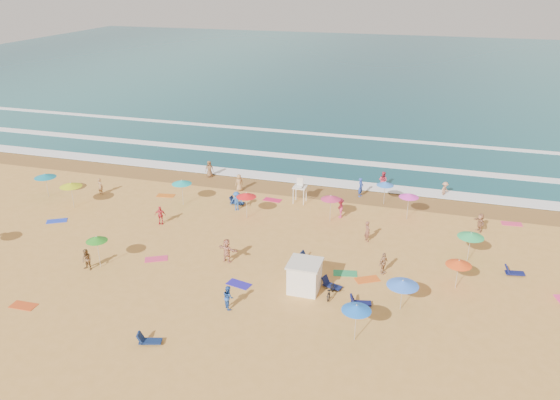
# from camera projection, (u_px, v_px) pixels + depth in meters

# --- Properties ---
(ground) EXTENTS (220.00, 220.00, 0.00)m
(ground) POSITION_uv_depth(u_px,v_px,m) (243.00, 244.00, 43.55)
(ground) COLOR gold
(ground) RESTS_ON ground
(ocean) EXTENTS (220.00, 140.00, 0.18)m
(ocean) POSITION_uv_depth(u_px,v_px,m) (376.00, 70.00, 117.69)
(ocean) COLOR #0C4756
(ocean) RESTS_ON ground
(wet_sand) EXTENTS (220.00, 220.00, 0.00)m
(wet_sand) POSITION_uv_depth(u_px,v_px,m) (286.00, 188.00, 54.58)
(wet_sand) COLOR olive
(wet_sand) RESTS_ON ground
(surf_foam) EXTENTS (200.00, 18.70, 0.05)m
(surf_foam) POSITION_uv_depth(u_px,v_px,m) (307.00, 160.00, 62.33)
(surf_foam) COLOR white
(surf_foam) RESTS_ON ground
(cabana) EXTENTS (2.00, 2.00, 2.00)m
(cabana) POSITION_uv_depth(u_px,v_px,m) (305.00, 277.00, 36.92)
(cabana) COLOR white
(cabana) RESTS_ON ground
(cabana_roof) EXTENTS (2.20, 2.20, 0.12)m
(cabana_roof) POSITION_uv_depth(u_px,v_px,m) (305.00, 263.00, 36.51)
(cabana_roof) COLOR silver
(cabana_roof) RESTS_ON cabana
(bicycle) EXTENTS (0.71, 1.88, 0.98)m
(bicycle) POSITION_uv_depth(u_px,v_px,m) (331.00, 290.00, 36.36)
(bicycle) COLOR black
(bicycle) RESTS_ON ground
(lifeguard_stand) EXTENTS (1.20, 1.20, 2.10)m
(lifeguard_stand) POSITION_uv_depth(u_px,v_px,m) (300.00, 192.00, 50.83)
(lifeguard_stand) COLOR white
(lifeguard_stand) RESTS_ON ground
(beach_umbrellas) EXTENTS (50.50, 28.16, 0.73)m
(beach_umbrellas) POSITION_uv_depth(u_px,v_px,m) (236.00, 219.00, 42.69)
(beach_umbrellas) COLOR #3877FF
(beach_umbrellas) RESTS_ON ground
(loungers) EXTENTS (56.74, 21.42, 0.34)m
(loungers) POSITION_uv_depth(u_px,v_px,m) (293.00, 271.00, 39.31)
(loungers) COLOR #0E1646
(loungers) RESTS_ON ground
(towels) EXTENTS (39.78, 28.02, 0.03)m
(towels) POSITION_uv_depth(u_px,v_px,m) (220.00, 252.00, 42.26)
(towels) COLOR #D2481A
(towels) RESTS_ON ground
(beachgoers) EXTENTS (39.47, 25.21, 2.12)m
(beachgoers) POSITION_uv_depth(u_px,v_px,m) (286.00, 213.00, 47.07)
(beachgoers) COLOR tan
(beachgoers) RESTS_ON ground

